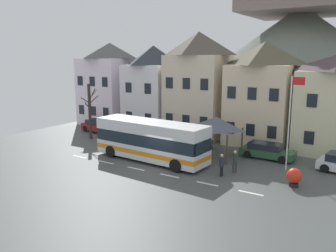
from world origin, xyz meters
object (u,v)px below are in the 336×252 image
at_px(townhouse_02, 198,85).
at_px(parked_car_00, 99,126).
at_px(parked_car_02, 149,134).
at_px(townhouse_00, 111,83).
at_px(bus_shelter, 217,123).
at_px(parked_car_01, 267,151).
at_px(pedestrian_00, 222,164).
at_px(pedestrian_01, 235,160).
at_px(harbour_buoy, 294,176).
at_px(public_bench, 205,143).
at_px(transit_bus, 151,141).
at_px(hilltop_castle, 299,56).
at_px(townhouse_01, 154,88).
at_px(bare_tree_00, 90,110).
at_px(flagpole, 290,117).
at_px(townhouse_03, 263,93).

distance_m(townhouse_02, parked_car_00, 12.04).
bearing_deg(townhouse_02, parked_car_02, -125.90).
distance_m(townhouse_00, bus_shelter, 19.30).
height_order(parked_car_01, pedestrian_00, pedestrian_00).
relative_size(bus_shelter, pedestrian_01, 2.15).
bearing_deg(parked_car_00, townhouse_00, 123.35).
xyz_separation_m(parked_car_00, pedestrian_01, (18.19, -5.12, 0.30)).
bearing_deg(bus_shelter, harbour_buoy, -27.05).
bearing_deg(public_bench, transit_bus, -109.41).
relative_size(hilltop_castle, transit_bus, 4.26).
bearing_deg(bus_shelter, parked_car_01, 25.20).
bearing_deg(townhouse_01, pedestrian_00, -39.51).
xyz_separation_m(townhouse_00, bare_tree_00, (4.11, -7.94, -2.06)).
bearing_deg(public_bench, harbour_buoy, -30.96).
relative_size(townhouse_01, parked_car_00, 2.12).
xyz_separation_m(townhouse_02, flagpole, (11.13, -6.88, -1.36)).
height_order(townhouse_00, townhouse_02, townhouse_02).
bearing_deg(bus_shelter, pedestrian_01, -47.15).
bearing_deg(hilltop_castle, harbour_buoy, -77.43).
distance_m(bus_shelter, parked_car_00, 15.56).
xyz_separation_m(transit_bus, parked_car_00, (-11.25, 5.86, -0.97)).
bearing_deg(parked_car_02, parked_car_00, -178.37).
height_order(townhouse_01, townhouse_03, townhouse_03).
distance_m(townhouse_01, pedestrian_01, 17.60).
relative_size(pedestrian_00, public_bench, 0.98).
height_order(townhouse_01, parked_car_00, townhouse_01).
distance_m(transit_bus, bare_tree_00, 10.25).
bearing_deg(transit_bus, bus_shelter, 47.57).
bearing_deg(townhouse_02, townhouse_00, 176.70).
relative_size(townhouse_00, transit_bus, 1.00).
bearing_deg(townhouse_03, pedestrian_00, -86.05).
distance_m(townhouse_03, parked_car_01, 7.12).
xyz_separation_m(townhouse_01, townhouse_02, (5.97, -0.46, 0.64)).
distance_m(parked_car_01, public_bench, 5.80).
bearing_deg(parked_car_01, townhouse_03, 113.64).
xyz_separation_m(townhouse_03, bare_tree_00, (-15.33, -7.94, -1.93)).
bearing_deg(townhouse_00, hilltop_castle, 46.15).
bearing_deg(public_bench, pedestrian_00, -54.47).
xyz_separation_m(parked_car_00, parked_car_02, (6.96, -0.04, -0.07)).
xyz_separation_m(parked_car_01, parked_car_02, (-12.11, 0.14, -0.04)).
bearing_deg(harbour_buoy, bus_shelter, 152.95).
relative_size(transit_bus, parked_car_00, 2.21).
xyz_separation_m(parked_car_02, public_bench, (6.31, -0.09, -0.12)).
height_order(townhouse_00, bare_tree_00, townhouse_00).
bearing_deg(bus_shelter, parked_car_02, 166.91).
relative_size(townhouse_03, pedestrian_00, 6.05).
distance_m(townhouse_01, public_bench, 11.22).
relative_size(bus_shelter, parked_car_01, 0.82).
relative_size(parked_car_00, parked_car_01, 1.03).
bearing_deg(townhouse_00, parked_car_01, -13.75).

